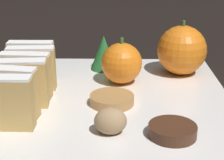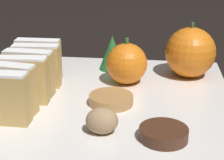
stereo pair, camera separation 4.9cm
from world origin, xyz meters
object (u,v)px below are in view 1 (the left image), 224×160
orange_near (122,63)px  chocolate_cookie (172,131)px  orange_far (182,50)px  walnut (107,121)px

orange_near → chocolate_cookie: 0.17m
orange_far → walnut: 0.23m
orange_near → chocolate_cookie: size_ratio=1.29×
orange_near → orange_far: (0.10, 0.04, 0.01)m
orange_near → walnut: bearing=-96.3°
orange_near → chocolate_cookie: orange_near is taller
orange_near → orange_far: orange_far is taller
chocolate_cookie → orange_far: bearing=79.0°
orange_near → orange_far: bearing=23.8°
orange_far → walnut: size_ratio=2.36×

